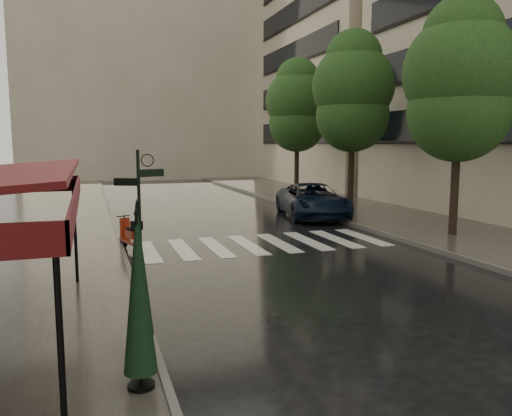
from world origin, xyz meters
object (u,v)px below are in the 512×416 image
scooter (131,236)px  parked_car (313,200)px  parasol_front (139,271)px  parasol_back (139,294)px

scooter → parked_car: (8.18, 4.64, 0.26)m
parked_car → parasol_front: (-8.65, -12.37, 0.60)m
scooter → parasol_back: bearing=-110.8°
parasol_front → parasol_back: 1.27m
parasol_back → scooter: bearing=86.2°
scooter → parasol_front: 7.80m
scooter → parasol_back: parasol_back is taller
parasol_front → parked_car: bearing=55.0°
parasol_front → parasol_back: (-0.12, -1.26, 0.03)m
parasol_front → parasol_back: bearing=-95.5°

